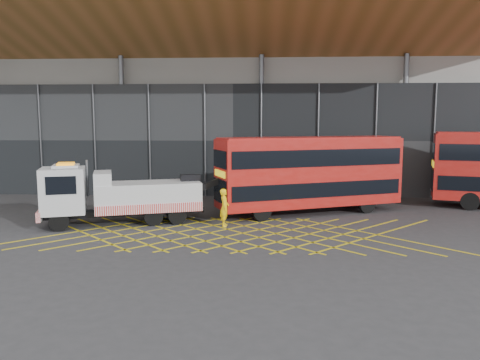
{
  "coord_description": "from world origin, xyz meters",
  "views": [
    {
      "loc": [
        4.21,
        -22.01,
        5.33
      ],
      "look_at": [
        3.0,
        1.5,
        2.4
      ],
      "focal_mm": 35.0,
      "sensor_mm": 36.0,
      "label": 1
    }
  ],
  "objects": [
    {
      "name": "ground_plane",
      "position": [
        0.0,
        0.0,
        0.0
      ],
      "size": [
        120.0,
        120.0,
        0.0
      ],
      "primitive_type": "plane",
      "color": "#2D2D30"
    },
    {
      "name": "road_markings",
      "position": [
        2.4,
        0.0,
        0.01
      ],
      "size": [
        21.56,
        7.16,
        0.01
      ],
      "color": "gold",
      "rests_on": "ground_plane"
    },
    {
      "name": "construction_building",
      "position": [
        1.92,
        18.4,
        8.98
      ],
      "size": [
        55.0,
        23.97,
        18.0
      ],
      "color": "gray",
      "rests_on": "ground_plane"
    },
    {
      "name": "recovery_truck",
      "position": [
        -3.46,
        1.74,
        1.54
      ],
      "size": [
        9.46,
        4.73,
        3.34
      ],
      "rotation": [
        0.0,
        0.0,
        0.33
      ],
      "color": "black",
      "rests_on": "ground_plane"
    },
    {
      "name": "bus_towed",
      "position": [
        6.89,
        5.24,
        2.48
      ],
      "size": [
        11.09,
        6.52,
        4.47
      ],
      "rotation": [
        0.0,
        0.0,
        0.39
      ],
      "color": "#AD140F",
      "rests_on": "ground_plane"
    },
    {
      "name": "worker",
      "position": [
        2.2,
        1.48,
        0.97
      ],
      "size": [
        0.49,
        0.73,
        1.95
      ],
      "primitive_type": "imported",
      "rotation": [
        0.0,
        0.0,
        1.61
      ],
      "color": "yellow",
      "rests_on": "ground_plane"
    }
  ]
}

